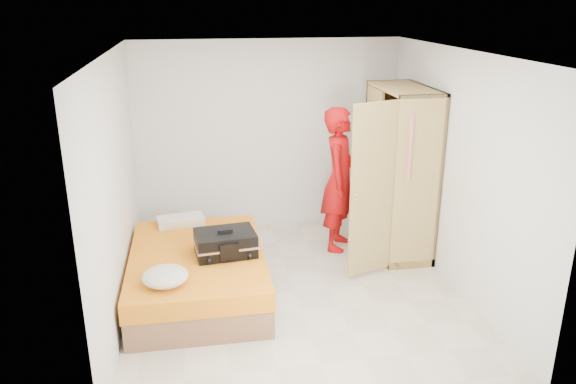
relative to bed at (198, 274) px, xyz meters
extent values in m
plane|color=beige|center=(1.05, -0.11, -0.25)|extent=(4.00, 4.00, 0.00)
plane|color=white|center=(1.05, -0.11, 2.35)|extent=(4.00, 4.00, 0.00)
cube|color=white|center=(1.05, 1.89, 1.05)|extent=(3.60, 0.02, 2.60)
cube|color=white|center=(1.05, -2.11, 1.05)|extent=(3.60, 0.02, 2.60)
cube|color=white|center=(-0.75, -0.11, 1.05)|extent=(0.02, 4.00, 2.60)
cube|color=white|center=(2.85, -0.11, 1.05)|extent=(0.02, 4.00, 2.60)
cube|color=brown|center=(0.00, 0.00, -0.10)|extent=(1.40, 2.00, 0.30)
cube|color=orange|center=(0.00, 0.00, 0.15)|extent=(1.42, 2.02, 0.20)
cube|color=tan|center=(2.82, 0.79, 0.80)|extent=(0.04, 1.20, 2.10)
cube|color=tan|center=(2.55, 0.21, 0.80)|extent=(0.58, 0.04, 2.10)
cube|color=tan|center=(2.55, 1.37, 0.80)|extent=(0.58, 0.04, 2.10)
cube|color=tan|center=(2.55, 0.79, 1.83)|extent=(0.58, 1.20, 0.04)
cube|color=#A98C48|center=(2.55, 0.79, -0.20)|extent=(0.58, 1.20, 0.10)
cube|color=tan|center=(2.28, 1.09, 0.80)|extent=(0.04, 0.59, 2.00)
cube|color=tan|center=(1.98, 0.13, 0.80)|extent=(0.57, 0.24, 2.00)
cylinder|color=#B2B2B7|center=(2.55, 0.79, 1.67)|extent=(0.02, 1.10, 0.02)
imported|color=red|center=(1.83, 0.98, 0.67)|extent=(0.68, 0.80, 1.84)
cube|color=black|center=(0.31, -0.06, 0.37)|extent=(0.67, 0.51, 0.25)
cube|color=black|center=(0.31, -0.06, 0.51)|extent=(0.16, 0.06, 0.03)
ellipsoid|color=white|center=(-0.30, -0.65, 0.33)|extent=(0.44, 0.44, 0.17)
cube|color=white|center=(-0.17, 0.85, 0.30)|extent=(0.59, 0.37, 0.10)
camera|label=1|loc=(0.05, -5.57, 2.84)|focal=35.00mm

